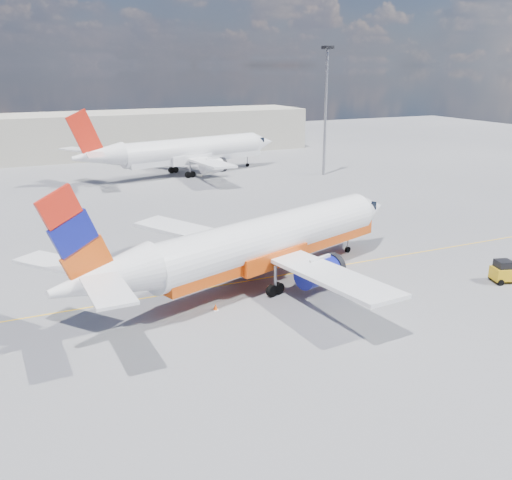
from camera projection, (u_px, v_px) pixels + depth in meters
name	position (u px, v px, depth m)	size (l,w,h in m)	color
ground	(288.00, 290.00, 43.73)	(240.00, 240.00, 0.00)	#5C5C61
taxi_line	(271.00, 277.00, 46.33)	(70.00, 0.15, 0.01)	yellow
terminal_main	(129.00, 133.00, 109.62)	(70.00, 14.00, 8.00)	#B4AE9B
main_jet	(261.00, 242.00, 43.98)	(33.67, 25.53, 10.24)	white
second_jet	(186.00, 152.00, 88.80)	(36.04, 27.68, 10.87)	white
gse_tug	(507.00, 272.00, 45.07)	(2.83, 2.18, 1.82)	black
traffic_cone	(216.00, 307.00, 40.00)	(0.35, 0.35, 0.48)	white
floodlight_mast	(326.00, 99.00, 86.35)	(1.41, 1.41, 19.25)	gray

